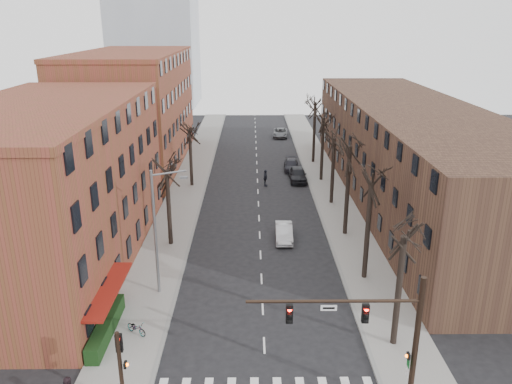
{
  "coord_description": "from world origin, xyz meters",
  "views": [
    {
      "loc": [
        -0.72,
        -20.8,
        18.07
      ],
      "look_at": [
        -0.33,
        20.17,
        4.0
      ],
      "focal_mm": 35.0,
      "sensor_mm": 36.0,
      "label": 1
    }
  ],
  "objects_px": {
    "parked_car_mid": "(291,165)",
    "bicycle": "(136,328)",
    "parked_car_near": "(298,174)",
    "silver_sedan": "(284,232)"
  },
  "relations": [
    {
      "from": "parked_car_near",
      "to": "bicycle",
      "type": "relative_size",
      "value": 3.14
    },
    {
      "from": "silver_sedan",
      "to": "parked_car_near",
      "type": "height_order",
      "value": "parked_car_near"
    },
    {
      "from": "silver_sedan",
      "to": "bicycle",
      "type": "relative_size",
      "value": 2.69
    },
    {
      "from": "bicycle",
      "to": "parked_car_mid",
      "type": "bearing_deg",
      "value": 16.61
    },
    {
      "from": "parked_car_near",
      "to": "silver_sedan",
      "type": "bearing_deg",
      "value": -98.94
    },
    {
      "from": "silver_sedan",
      "to": "parked_car_mid",
      "type": "bearing_deg",
      "value": 85.26
    },
    {
      "from": "silver_sedan",
      "to": "bicycle",
      "type": "height_order",
      "value": "silver_sedan"
    },
    {
      "from": "bicycle",
      "to": "silver_sedan",
      "type": "bearing_deg",
      "value": 0.39
    },
    {
      "from": "parked_car_mid",
      "to": "bicycle",
      "type": "relative_size",
      "value": 2.92
    },
    {
      "from": "parked_car_mid",
      "to": "bicycle",
      "type": "height_order",
      "value": "parked_car_mid"
    }
  ]
}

